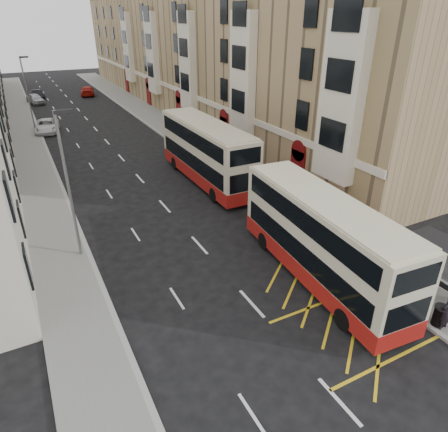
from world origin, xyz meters
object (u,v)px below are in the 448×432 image
pedestrian_near (447,311)px  pedestrian_far (394,254)px  litter_bin (440,315)px  white_van (47,126)px  car_silver (35,99)px  car_red (87,91)px  street_lamp_far (27,90)px  double_decker_rear (206,152)px  car_dark (37,94)px  street_lamp_near (68,179)px  double_decker_front (321,239)px

pedestrian_near → pedestrian_far: size_ratio=1.15×
litter_bin → white_van: bearing=105.3°
pedestrian_far → car_silver: bearing=-41.3°
car_red → street_lamp_far: bearing=74.8°
street_lamp_far → pedestrian_near: street_lamp_far is taller
litter_bin → car_silver: bearing=100.6°
double_decker_rear → car_dark: (-8.98, 44.58, -1.79)m
street_lamp_near → car_silver: 47.28m
double_decker_rear → pedestrian_near: (1.66, -20.18, -1.42)m
street_lamp_near → double_decker_rear: size_ratio=0.66×
double_decker_rear → car_dark: 45.51m
white_van → car_dark: (0.86, 22.41, -0.06)m
street_lamp_far → car_silver: 17.59m
pedestrian_far → litter_bin: bearing=102.2°
street_lamp_far → litter_bin: size_ratio=8.19×
double_decker_front → car_silver: bearing=103.6°
car_silver → car_dark: (0.66, 4.37, -0.08)m
pedestrian_far → car_dark: 61.67m
litter_bin → white_van: (-11.51, 42.12, 0.06)m
street_lamp_far → car_red: (9.66, 20.59, -3.90)m
pedestrian_far → car_red: size_ratio=0.30×
car_red → litter_bin: bearing=102.7°
pedestrian_far → white_van: bearing=-35.2°
street_lamp_far → double_decker_rear: (11.04, -23.12, -2.18)m
car_red → street_lamp_near: bearing=89.2°
white_van → car_dark: 22.42m
double_decker_front → double_decker_rear: (0.62, 14.63, 0.17)m
litter_bin → car_red: car_red is taller
car_dark → pedestrian_near: bearing=-88.5°
litter_bin → car_dark: size_ratio=0.24×
double_decker_front → pedestrian_far: 4.45m
double_decker_rear → pedestrian_far: 16.27m
double_decker_rear → litter_bin: 20.10m
double_decker_front → car_silver: size_ratio=2.63×
car_dark → white_van: bearing=-100.1°
street_lamp_far → double_decker_rear: bearing=-64.5°
pedestrian_near → car_dark: 65.63m
litter_bin → double_decker_rear: bearing=94.8°
litter_bin → car_red: size_ratio=0.19×
street_lamp_far → pedestrian_near: (12.70, -43.30, -3.60)m
car_red → car_silver: bearing=32.9°
street_lamp_near → double_decker_front: 13.20m
pedestrian_far → car_silver: pedestrian_far is taller
street_lamp_near → pedestrian_near: bearing=-46.3°
double_decker_front → pedestrian_far: size_ratio=7.44×
car_dark → car_red: (7.61, -0.87, 0.08)m
white_van → car_dark: size_ratio=1.29×
car_dark → litter_bin: bearing=-88.5°
double_decker_front → pedestrian_far: double_decker_front is taller
double_decker_front → car_dark: double_decker_front is taller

